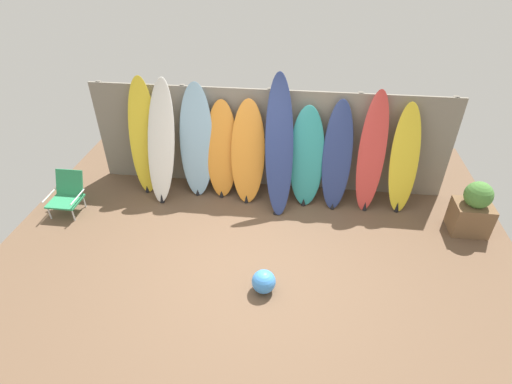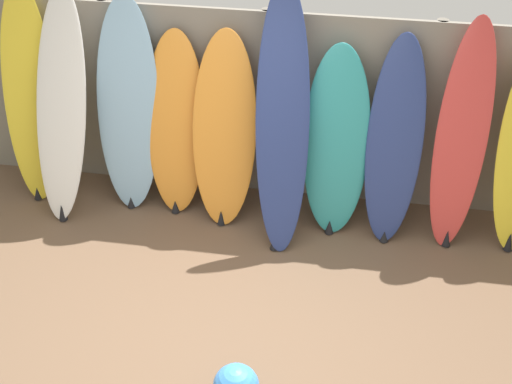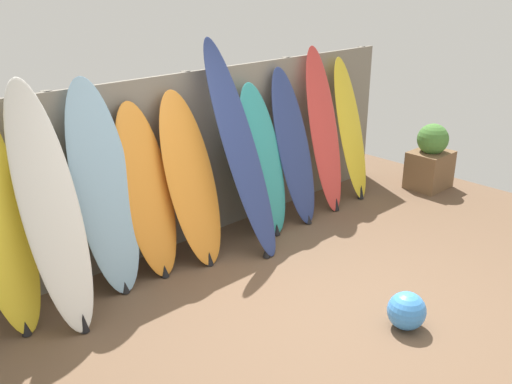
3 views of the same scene
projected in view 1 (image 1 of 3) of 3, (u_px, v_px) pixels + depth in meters
The scene contains 15 objects.
ground at pixel (254, 259), 5.74m from camera, with size 7.68×7.68×0.00m, color brown.
fence_back at pixel (268, 140), 6.87m from camera, with size 6.08×0.11×1.80m.
surfboard_yellow_0 at pixel (143, 137), 6.77m from camera, with size 0.53×0.57×1.98m.
surfboard_white_1 at pixel (161, 142), 6.61m from camera, with size 0.51×0.84×1.98m.
surfboard_skyblue_2 at pixel (196, 142), 6.70m from camera, with size 0.58×0.51×1.92m.
surfboard_orange_3 at pixel (222, 150), 6.73m from camera, with size 0.56×0.53×1.65m.
surfboard_orange_4 at pixel (248, 153), 6.61m from camera, with size 0.59×0.61×1.69m.
surfboard_navy_5 at pixel (279, 147), 6.32m from camera, with size 0.56×0.94×2.14m.
surfboard_teal_6 at pixel (307, 158), 6.53m from camera, with size 0.62×0.57×1.65m.
surfboard_navy_7 at pixel (337, 156), 6.46m from camera, with size 0.49×0.64×1.75m.
surfboard_red_8 at pixel (372, 154), 6.37m from camera, with size 0.48×0.62×1.93m.
surfboard_yellow_9 at pixel (404, 160), 6.37m from camera, with size 0.49×0.57×1.75m.
beach_chair at pixel (67, 193), 6.56m from camera, with size 0.50×0.56×0.65m.
planter_box at pixel (473, 210), 6.06m from camera, with size 0.55×0.45×0.88m.
beach_ball at pixel (264, 282), 5.18m from camera, with size 0.32×0.32×0.32m, color #3F8CE5.
Camera 1 is at (0.53, -4.14, 4.06)m, focal length 28.00 mm.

